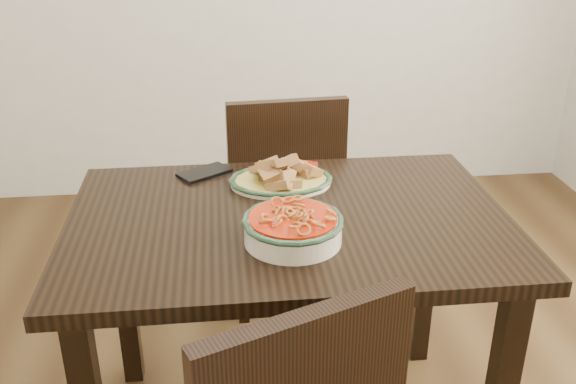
{
  "coord_description": "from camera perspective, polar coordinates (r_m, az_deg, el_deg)",
  "views": [
    {
      "loc": [
        -0.23,
        -1.61,
        1.51
      ],
      "look_at": [
        -0.06,
        -0.1,
        0.81
      ],
      "focal_mm": 40.0,
      "sensor_mm": 36.0,
      "label": 1
    }
  ],
  "objects": [
    {
      "name": "dining_table",
      "position": [
        1.73,
        0.07,
        -5.18
      ],
      "size": [
        1.16,
        0.77,
        0.75
      ],
      "color": "black",
      "rests_on": "ground"
    },
    {
      "name": "chair_far",
      "position": [
        2.42,
        -0.51,
        -0.03
      ],
      "size": [
        0.45,
        0.45,
        0.89
      ],
      "rotation": [
        0.0,
        0.0,
        3.22
      ],
      "color": "black",
      "rests_on": "ground"
    },
    {
      "name": "fish_plate",
      "position": [
        1.85,
        -0.65,
        1.94
      ],
      "size": [
        0.29,
        0.23,
        0.11
      ],
      "color": "#EFE7CA",
      "rests_on": "dining_table"
    },
    {
      "name": "noodle_bowl",
      "position": [
        1.55,
        0.43,
        -2.95
      ],
      "size": [
        0.25,
        0.25,
        0.08
      ],
      "color": "silver",
      "rests_on": "dining_table"
    },
    {
      "name": "smartphone",
      "position": [
        1.95,
        -7.44,
        1.71
      ],
      "size": [
        0.17,
        0.15,
        0.01
      ],
      "primitive_type": "cube",
      "rotation": [
        0.0,
        0.0,
        0.58
      ],
      "color": "black",
      "rests_on": "dining_table"
    },
    {
      "name": "napkin",
      "position": [
        1.97,
        0.66,
        2.2
      ],
      "size": [
        0.15,
        0.14,
        0.01
      ],
      "primitive_type": "cube",
      "rotation": [
        0.0,
        0.0,
        -0.39
      ],
      "color": "maroon",
      "rests_on": "dining_table"
    }
  ]
}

